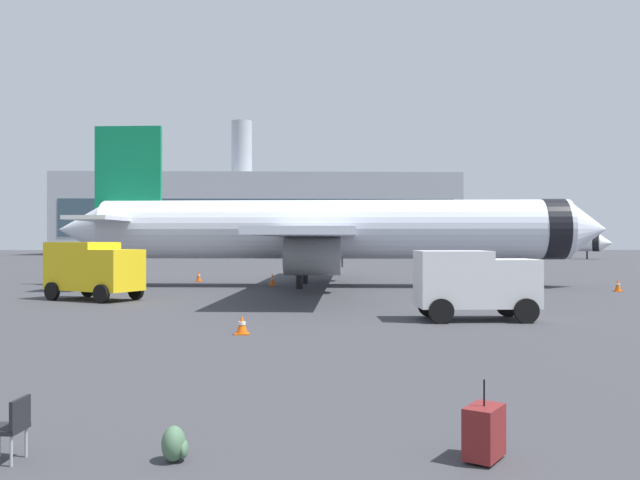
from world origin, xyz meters
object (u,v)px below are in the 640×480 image
(safety_cone_near, at_px, (242,325))
(rolling_suitcase, at_px, (484,432))
(safety_cone_outer, at_px, (618,285))
(service_truck, at_px, (93,268))
(gate_chair, at_px, (11,425))
(cargo_van, at_px, (474,281))
(airplane_at_gate, at_px, (329,230))
(safety_cone_far, at_px, (272,279))
(safety_cone_mid, at_px, (199,276))
(airplane_taxiing, at_px, (533,243))
(traveller_backpack, at_px, (175,444))

(safety_cone_near, distance_m, rolling_suitcase, 12.89)
(safety_cone_near, relative_size, safety_cone_outer, 0.83)
(service_truck, distance_m, safety_cone_near, 15.13)
(gate_chair, bearing_deg, service_truck, 105.07)
(safety_cone_near, distance_m, safety_cone_outer, 26.50)
(cargo_van, height_order, safety_cone_near, cargo_van)
(service_truck, distance_m, rolling_suitcase, 27.76)
(service_truck, relative_size, cargo_van, 1.19)
(cargo_van, relative_size, safety_cone_outer, 5.94)
(airplane_at_gate, xyz_separation_m, safety_cone_far, (-3.75, 0.93, -3.26))
(service_truck, bearing_deg, safety_cone_outer, 9.12)
(safety_cone_mid, xyz_separation_m, gate_chair, (3.58, -38.85, 0.11))
(airplane_at_gate, xyz_separation_m, gate_chair, (-5.67, -33.84, -3.16))
(cargo_van, relative_size, gate_chair, 5.13)
(safety_cone_near, bearing_deg, safety_cone_mid, 101.76)
(safety_cone_mid, height_order, safety_cone_outer, safety_cone_mid)
(airplane_at_gate, distance_m, safety_cone_outer, 17.63)
(airplane_taxiing, xyz_separation_m, safety_cone_near, (-39.92, -87.29, -2.21))
(airplane_taxiing, bearing_deg, cargo_van, -110.66)
(safety_cone_outer, xyz_separation_m, rolling_suitcase, (-15.91, -29.15, 0.02))
(safety_cone_far, height_order, safety_cone_outer, safety_cone_far)
(safety_cone_outer, relative_size, gate_chair, 0.86)
(safety_cone_mid, relative_size, gate_chair, 0.91)
(service_truck, distance_m, cargo_van, 19.10)
(safety_cone_mid, bearing_deg, safety_cone_near, -78.24)
(safety_cone_mid, bearing_deg, cargo_van, -59.12)
(airplane_taxiing, distance_m, safety_cone_mid, 75.69)
(safety_cone_far, xyz_separation_m, safety_cone_outer, (20.39, -5.74, -0.03))
(cargo_van, bearing_deg, safety_cone_near, -156.97)
(cargo_van, xyz_separation_m, safety_cone_near, (-8.35, -3.55, -1.15))
(airplane_taxiing, bearing_deg, traveller_backpack, -111.79)
(safety_cone_far, bearing_deg, rolling_suitcase, -82.68)
(safety_cone_mid, relative_size, rolling_suitcase, 0.72)
(safety_cone_far, bearing_deg, airplane_at_gate, -13.93)
(service_truck, height_order, gate_chair, service_truck)
(airplane_taxiing, relative_size, gate_chair, 26.00)
(airplane_at_gate, bearing_deg, rolling_suitcase, -88.76)
(service_truck, bearing_deg, airplane_at_gate, 37.66)
(airplane_taxiing, height_order, safety_cone_mid, airplane_taxiing)
(airplane_taxiing, height_order, rolling_suitcase, airplane_taxiing)
(safety_cone_far, height_order, rolling_suitcase, rolling_suitcase)
(service_truck, distance_m, gate_chair, 25.28)
(service_truck, bearing_deg, cargo_van, -27.58)
(airplane_at_gate, distance_m, cargo_van, 19.01)
(traveller_backpack, bearing_deg, cargo_van, 62.44)
(safety_cone_mid, bearing_deg, gate_chair, -84.74)
(service_truck, bearing_deg, safety_cone_near, -55.30)
(airplane_at_gate, distance_m, safety_cone_mid, 11.02)
(traveller_backpack, bearing_deg, airplane_at_gate, 84.18)
(airplane_taxiing, height_order, safety_cone_far, airplane_taxiing)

